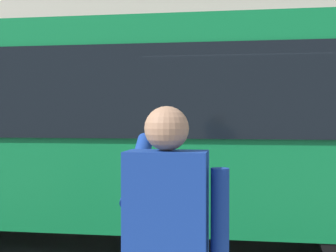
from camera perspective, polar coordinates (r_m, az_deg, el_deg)
ground_plane at (r=6.78m, az=9.86°, el=-14.32°), size 60.00×60.00×0.00m
red_bus at (r=6.77m, az=-5.35°, el=0.10°), size 9.05×2.54×3.08m
pedestrian_photographer at (r=2.38m, az=-0.04°, el=-14.86°), size 0.53×0.52×1.70m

